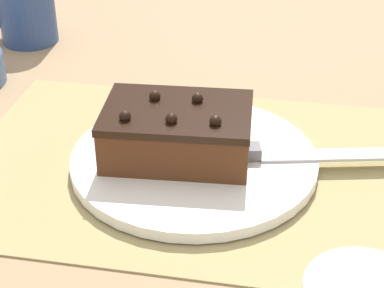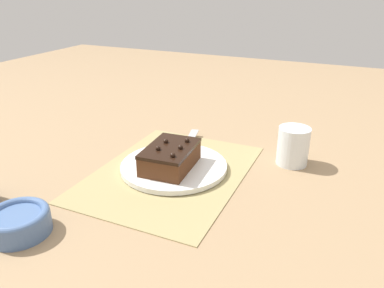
% 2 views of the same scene
% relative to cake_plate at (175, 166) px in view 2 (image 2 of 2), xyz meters
% --- Properties ---
extents(ground_plane, '(3.00, 3.00, 0.00)m').
position_rel_cake_plate_xyz_m(ground_plane, '(0.02, -0.00, -0.01)').
color(ground_plane, '#9E7F5B').
extents(placemat_woven, '(0.46, 0.34, 0.00)m').
position_rel_cake_plate_xyz_m(placemat_woven, '(0.02, -0.00, -0.01)').
color(placemat_woven, tan).
rests_on(placemat_woven, ground_plane).
extents(cake_plate, '(0.26, 0.26, 0.01)m').
position_rel_cake_plate_xyz_m(cake_plate, '(0.00, 0.00, 0.00)').
color(cake_plate, white).
rests_on(cake_plate, placemat_woven).
extents(chocolate_cake, '(0.16, 0.12, 0.06)m').
position_rel_cake_plate_xyz_m(chocolate_cake, '(0.02, 0.00, 0.03)').
color(chocolate_cake, '#512D19').
rests_on(chocolate_cake, cake_plate).
extents(serving_knife, '(0.24, 0.07, 0.01)m').
position_rel_cake_plate_xyz_m(serving_knife, '(-0.07, -0.01, 0.01)').
color(serving_knife, slate).
rests_on(serving_knife, cake_plate).
extents(drinking_glass, '(0.08, 0.08, 0.10)m').
position_rel_cake_plate_xyz_m(drinking_glass, '(-0.15, 0.25, 0.04)').
color(drinking_glass, white).
rests_on(drinking_glass, ground_plane).
extents(small_bowl, '(0.11, 0.11, 0.05)m').
position_rel_cake_plate_xyz_m(small_bowl, '(0.34, -0.15, 0.01)').
color(small_bowl, '#4C6B9E').
rests_on(small_bowl, ground_plane).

